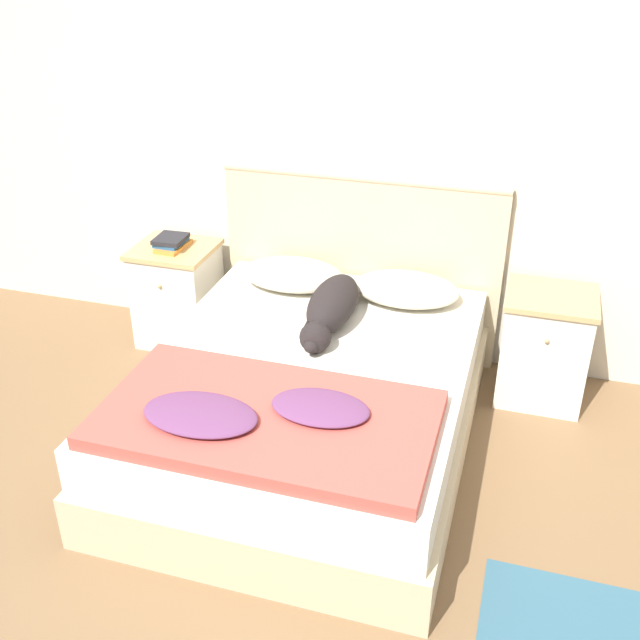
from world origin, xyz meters
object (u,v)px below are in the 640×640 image
(pillow_right, at_px, (406,289))
(book_stack, at_px, (172,242))
(bed, at_px, (308,402))
(dog, at_px, (331,307))
(nightstand_right, at_px, (544,346))
(nightstand_left, at_px, (178,294))
(pillow_left, at_px, (292,274))

(pillow_right, bearing_deg, book_stack, 178.58)
(bed, distance_m, dog, 0.49)
(bed, xyz_separation_m, nightstand_right, (1.06, 0.76, 0.06))
(nightstand_left, relative_size, book_stack, 2.60)
(bed, height_order, pillow_left, pillow_left)
(nightstand_left, xyz_separation_m, pillow_left, (0.74, -0.04, 0.25))
(bed, distance_m, nightstand_right, 1.31)
(nightstand_left, height_order, pillow_right, pillow_right)
(nightstand_right, relative_size, dog, 0.81)
(bed, relative_size, nightstand_left, 3.17)
(nightstand_left, height_order, dog, dog)
(book_stack, bearing_deg, pillow_left, -2.63)
(book_stack, bearing_deg, dog, -20.82)
(nightstand_right, height_order, dog, dog)
(pillow_left, bearing_deg, book_stack, 177.37)
(pillow_left, height_order, pillow_right, same)
(bed, xyz_separation_m, nightstand_left, (-1.06, 0.76, 0.06))
(bed, bearing_deg, pillow_right, 66.12)
(bed, xyz_separation_m, book_stack, (-1.06, 0.75, 0.40))
(dog, bearing_deg, pillow_right, 50.95)
(pillow_left, bearing_deg, nightstand_right, 1.85)
(pillow_right, xyz_separation_m, book_stack, (-1.38, 0.03, 0.09))
(pillow_right, relative_size, dog, 0.76)
(pillow_right, bearing_deg, nightstand_left, 178.15)
(nightstand_left, bearing_deg, book_stack, -99.90)
(bed, bearing_deg, dog, 87.72)
(dog, bearing_deg, nightstand_right, 21.84)
(nightstand_left, distance_m, pillow_left, 0.79)
(nightstand_left, distance_m, pillow_right, 1.40)
(bed, height_order, nightstand_left, nightstand_left)
(nightstand_right, distance_m, book_stack, 2.15)
(pillow_right, bearing_deg, pillow_left, 180.00)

